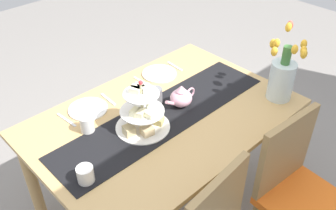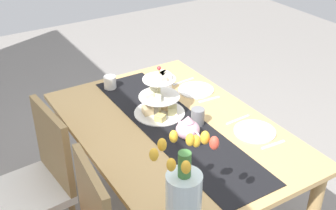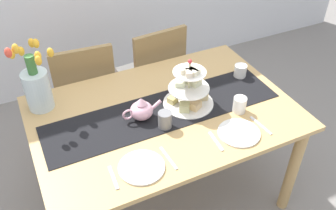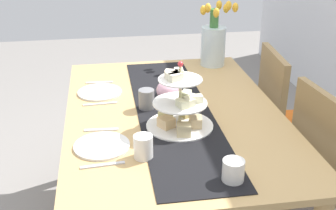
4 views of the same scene
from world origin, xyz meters
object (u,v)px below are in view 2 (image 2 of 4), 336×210
object	(u,v)px
dinner_plate_right	(196,90)
mug_white_text	(166,83)
mug_grey	(198,116)
dining_table	(174,141)
knife_right	(184,81)
tiered_cake_stand	(159,99)
fork_right	(209,100)
chair_right	(37,179)
tulip_vase	(184,192)
dinner_plate_left	(255,131)
fork_left	(273,145)
knife_left	(238,120)
cream_jug	(110,83)
teapot	(188,129)

from	to	relation	value
dinner_plate_right	mug_white_text	xyz separation A→B (m)	(0.11, 0.16, 0.04)
dinner_plate_right	mug_grey	size ratio (longest dim) A/B	2.42
dining_table	knife_right	size ratio (longest dim) A/B	8.85
tiered_cake_stand	fork_right	xyz separation A→B (m)	(-0.02, -0.35, -0.09)
chair_right	tulip_vase	distance (m)	1.04
dinner_plate_right	chair_right	bearing A→B (deg)	91.61
dinner_plate_left	fork_left	distance (m)	0.15
dinner_plate_right	fork_right	world-z (taller)	dinner_plate_right
knife_left	mug_grey	world-z (taller)	mug_grey
cream_jug	knife_left	xyz separation A→B (m)	(-0.74, -0.46, -0.04)
knife_right	knife_left	bearing A→B (deg)	180.00
dining_table	cream_jug	xyz separation A→B (m)	(0.60, 0.11, 0.14)
fork_left	mug_white_text	distance (m)	0.84
knife_left	dinner_plate_right	size ratio (longest dim) A/B	0.74
teapot	knife_right	bearing A→B (deg)	-31.38
tulip_vase	dinner_plate_left	xyz separation A→B (m)	(0.35, -0.70, -0.15)
tiered_cake_stand	dinner_plate_right	bearing A→B (deg)	-70.58
dining_table	cream_jug	size ratio (longest dim) A/B	17.71
chair_right	fork_right	size ratio (longest dim) A/B	6.07
teapot	dinner_plate_left	size ratio (longest dim) A/B	1.04
knife_right	dining_table	bearing A→B (deg)	141.15
tiered_cake_stand	mug_grey	xyz separation A→B (m)	(-0.21, -0.12, -0.04)
chair_right	knife_left	bearing A→B (deg)	-109.92
tiered_cake_stand	teapot	world-z (taller)	tiered_cake_stand
dinner_plate_left	knife_left	distance (m)	0.15
tulip_vase	chair_right	bearing A→B (deg)	23.60
dining_table	knife_right	world-z (taller)	knife_right
teapot	fork_left	bearing A→B (deg)	-129.82
dinner_plate_right	tiered_cake_stand	bearing A→B (deg)	109.42
knife_left	fork_right	bearing A→B (deg)	0.00
tulip_vase	dinner_plate_right	distance (m)	1.16
chair_right	knife_right	world-z (taller)	chair_right
fork_right	chair_right	bearing A→B (deg)	83.97
dinner_plate_right	knife_right	world-z (taller)	dinner_plate_right
fork_left	mug_grey	world-z (taller)	mug_grey
tulip_vase	mug_grey	size ratio (longest dim) A/B	4.81
knife_left	mug_grey	bearing A→B (deg)	68.76
cream_jug	dinner_plate_left	xyz separation A→B (m)	(-0.89, -0.46, -0.04)
tiered_cake_stand	mug_grey	size ratio (longest dim) A/B	3.20
dinner_plate_right	fork_right	bearing A→B (deg)	180.00
chair_right	fork_left	world-z (taller)	chair_right
teapot	mug_white_text	world-z (taller)	teapot
dinner_plate_right	mug_grey	world-z (taller)	mug_grey
teapot	knife_right	world-z (taller)	teapot
chair_right	mug_white_text	world-z (taller)	chair_right
teapot	knife_left	distance (m)	0.35
fork_left	mug_grey	xyz separation A→B (m)	(0.38, 0.22, 0.05)
fork_left	knife_left	xyz separation A→B (m)	(0.29, 0.00, 0.00)
tiered_cake_stand	fork_left	distance (m)	0.69
chair_right	fork_left	xyz separation A→B (m)	(-0.68, -1.08, 0.25)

